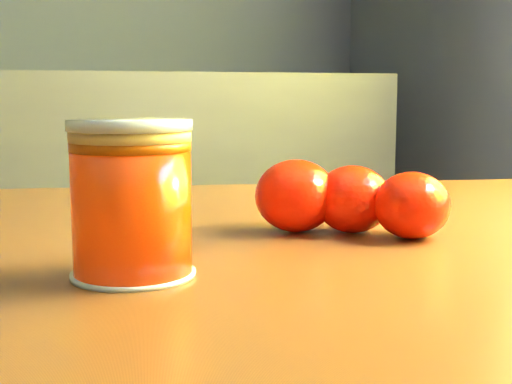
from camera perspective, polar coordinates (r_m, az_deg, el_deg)
name	(u,v)px	position (r m, az deg, el deg)	size (l,w,h in m)	color
table	(284,343)	(0.63, 2.22, -11.95)	(1.09, 0.85, 0.74)	brown
juice_glass	(132,200)	(0.47, -9.91, -0.62)	(0.08, 0.08, 0.10)	#EC3204
orange_front	(296,196)	(0.62, 3.21, -0.30)	(0.07, 0.07, 0.06)	#FF1F05
orange_back	(412,205)	(0.61, 12.37, -1.05)	(0.06, 0.06, 0.06)	#FF1F05
orange_extra	(352,199)	(0.62, 7.73, -0.57)	(0.07, 0.07, 0.06)	#FF1F05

